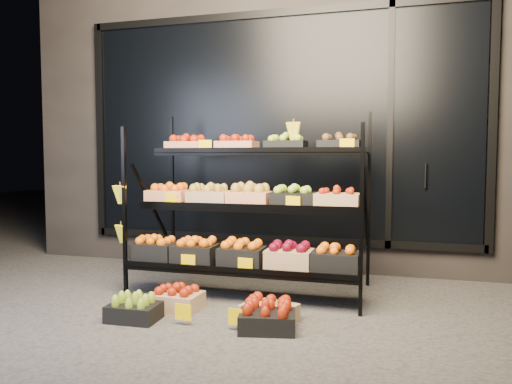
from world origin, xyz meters
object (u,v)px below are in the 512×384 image
(floor_crate_midleft, at_px, (134,309))
(floor_crate_left, at_px, (177,298))
(display_rack, at_px, (248,207))
(floor_crate_midright, at_px, (269,310))

(floor_crate_midleft, bearing_deg, floor_crate_left, 59.63)
(display_rack, xyz_separation_m, floor_crate_midright, (0.39, -0.75, -0.70))
(floor_crate_left, bearing_deg, floor_crate_midleft, -115.26)
(display_rack, height_order, floor_crate_midright, display_rack)
(floor_crate_left, height_order, floor_crate_midleft, floor_crate_left)
(display_rack, relative_size, floor_crate_left, 5.37)
(display_rack, relative_size, floor_crate_midright, 4.92)
(display_rack, xyz_separation_m, floor_crate_midleft, (-0.60, -1.00, -0.70))
(floor_crate_midleft, distance_m, floor_crate_midright, 1.02)
(floor_crate_left, relative_size, floor_crate_midright, 0.91)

